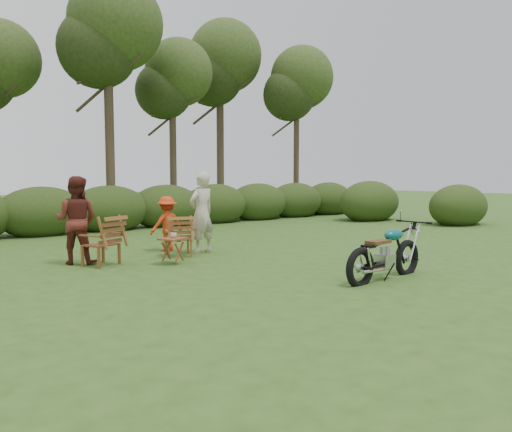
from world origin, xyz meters
TOP-DOWN VIEW (x-y plane):
  - ground at (0.00, 0.00)m, footprint 80.00×80.00m
  - tree_line at (0.50, 9.74)m, footprint 22.52×11.62m
  - motorcycle at (0.54, -0.88)m, footprint 1.91×0.80m
  - lawn_chair_right at (-0.88, 3.33)m, footprint 0.77×0.77m
  - lawn_chair_left at (-2.59, 3.31)m, footprint 0.84×0.84m
  - side_table at (-1.48, 2.55)m, footprint 0.61×0.57m
  - cup at (-1.44, 2.58)m, footprint 0.13×0.13m
  - adult_a at (-0.30, 3.33)m, footprint 0.71×0.53m
  - adult_b at (-2.88, 3.76)m, footprint 1.04×1.02m
  - child at (-0.74, 4.07)m, footprint 0.80×0.47m

SIDE VIEW (x-z plane):
  - ground at x=0.00m, z-range 0.00..0.00m
  - motorcycle at x=0.54m, z-range -0.54..0.54m
  - lawn_chair_right at x=-0.88m, z-range -0.43..0.43m
  - lawn_chair_left at x=-2.59m, z-range -0.47..0.47m
  - adult_a at x=-0.30m, z-range -0.89..0.89m
  - adult_b at x=-2.88m, z-range -0.85..0.85m
  - child at x=-0.74m, z-range -0.62..0.62m
  - side_table at x=-1.48m, z-range 0.00..0.51m
  - cup at x=-1.44m, z-range 0.51..0.60m
  - tree_line at x=0.50m, z-range -0.26..7.88m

